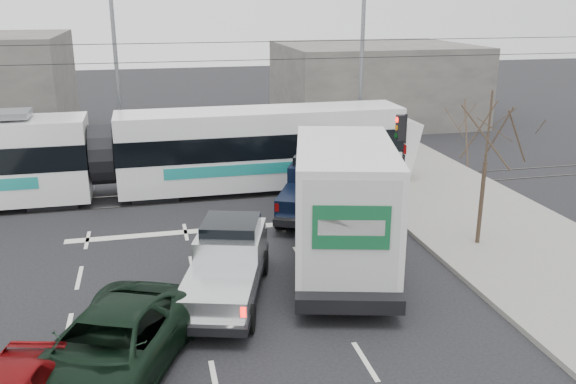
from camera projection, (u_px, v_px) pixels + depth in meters
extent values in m
plane|color=black|center=(266.00, 307.00, 16.17)|extent=(120.00, 120.00, 0.00)
cube|color=gray|center=(563.00, 272.00, 18.09)|extent=(6.00, 60.00, 0.15)
cube|color=#33302D|center=(220.00, 194.00, 25.45)|extent=(60.00, 1.60, 0.03)
cube|color=slate|center=(374.00, 83.00, 40.28)|extent=(12.00, 10.00, 5.00)
cylinder|color=#47382B|center=(481.00, 203.00, 19.67)|extent=(0.14, 0.14, 2.75)
cylinder|color=#47382B|center=(489.00, 127.00, 18.91)|extent=(0.07, 0.07, 2.25)
cylinder|color=black|center=(403.00, 161.00, 23.04)|extent=(0.12, 0.12, 3.60)
cube|color=black|center=(400.00, 128.00, 22.60)|extent=(0.28, 0.28, 0.95)
cylinder|color=#FF0C07|center=(397.00, 120.00, 22.48)|extent=(0.06, 0.20, 0.20)
cylinder|color=orange|center=(397.00, 128.00, 22.57)|extent=(0.06, 0.20, 0.20)
cylinder|color=#05330C|center=(396.00, 136.00, 22.66)|extent=(0.06, 0.20, 0.20)
cube|color=white|center=(405.00, 149.00, 22.74)|extent=(0.02, 0.30, 0.40)
cylinder|color=slate|center=(361.00, 71.00, 29.42)|extent=(0.20, 0.20, 9.00)
cylinder|color=slate|center=(117.00, 72.00, 28.80)|extent=(0.20, 0.20, 9.00)
cylinder|color=black|center=(215.00, 61.00, 23.79)|extent=(60.00, 0.03, 0.03)
cylinder|color=black|center=(214.00, 42.00, 23.57)|extent=(60.00, 0.03, 0.03)
cube|color=white|center=(262.00, 167.00, 26.05)|extent=(11.96, 2.56, 1.45)
cube|color=black|center=(262.00, 141.00, 25.71)|extent=(12.02, 2.58, 0.99)
cube|color=white|center=(261.00, 120.00, 25.44)|extent=(11.96, 2.46, 0.92)
cube|color=teal|center=(268.00, 168.00, 24.80)|extent=(8.37, 0.05, 0.46)
cylinder|color=black|center=(102.00, 154.00, 24.35)|extent=(0.94, 2.41, 2.41)
cube|color=black|center=(56.00, 198.00, 24.44)|extent=(1.87, 2.14, 0.33)
cube|color=black|center=(155.00, 192.00, 25.29)|extent=(1.87, 2.14, 0.33)
cube|color=black|center=(334.00, 179.00, 27.01)|extent=(1.87, 2.14, 0.33)
cube|color=black|center=(226.00, 282.00, 16.47)|extent=(3.22, 5.51, 0.22)
cube|color=silver|center=(231.00, 247.00, 17.17)|extent=(2.32, 2.60, 1.03)
cube|color=black|center=(231.00, 228.00, 17.09)|extent=(1.91, 1.94, 0.49)
cube|color=silver|center=(238.00, 238.00, 18.42)|extent=(1.91, 1.39, 0.49)
cube|color=silver|center=(219.00, 290.00, 15.27)|extent=(2.36, 2.75, 0.58)
cube|color=silver|center=(209.00, 326.00, 14.05)|extent=(1.63, 0.63, 0.16)
cube|color=#FF0C07|center=(176.00, 310.00, 14.10)|extent=(0.14, 0.10, 0.25)
cube|color=#FF0C07|center=(243.00, 312.00, 14.00)|extent=(0.14, 0.10, 0.25)
cylinder|color=black|center=(208.00, 261.00, 18.14)|extent=(0.45, 0.76, 0.72)
cylinder|color=black|center=(263.00, 262.00, 18.04)|extent=(0.45, 0.76, 0.72)
cylinder|color=black|center=(183.00, 317.00, 14.97)|extent=(0.45, 0.76, 0.72)
cylinder|color=black|center=(249.00, 319.00, 14.87)|extent=(0.45, 0.76, 0.72)
cube|color=black|center=(341.00, 246.00, 18.61)|extent=(4.61, 8.30, 0.39)
cube|color=white|center=(337.00, 187.00, 21.17)|extent=(2.96, 2.48, 1.80)
cube|color=black|center=(337.00, 167.00, 21.11)|extent=(2.46, 1.78, 0.68)
cube|color=silver|center=(344.00, 202.00, 17.35)|extent=(3.97, 5.86, 3.32)
cube|color=silver|center=(351.00, 237.00, 14.82)|extent=(2.31, 0.66, 2.92)
cube|color=#13562F|center=(351.00, 228.00, 14.69)|extent=(1.83, 0.50, 1.13)
cube|color=black|center=(349.00, 307.00, 15.11)|extent=(2.42, 0.89, 0.20)
cylinder|color=black|center=(303.00, 220.00, 21.07)|extent=(0.58, 1.07, 1.01)
cylinder|color=black|center=(371.00, 221.00, 21.01)|extent=(0.58, 1.07, 1.01)
cylinder|color=black|center=(302.00, 278.00, 16.55)|extent=(0.61, 1.17, 1.13)
cylinder|color=black|center=(390.00, 279.00, 16.49)|extent=(0.61, 1.17, 1.13)
cube|color=black|center=(312.00, 202.00, 22.83)|extent=(3.81, 5.37, 0.25)
cube|color=black|center=(316.00, 177.00, 23.47)|extent=(2.55, 2.69, 1.16)
cube|color=black|center=(317.00, 161.00, 23.38)|extent=(2.07, 2.04, 0.56)
cube|color=black|center=(321.00, 174.00, 24.67)|extent=(1.99, 1.57, 0.56)
cube|color=black|center=(307.00, 201.00, 21.67)|extent=(2.61, 2.83, 0.66)
cube|color=silver|center=(300.00, 220.00, 20.53)|extent=(1.64, 0.88, 0.18)
cube|color=#590505|center=(277.00, 207.00, 20.67)|extent=(0.16, 0.13, 0.28)
cube|color=#590505|center=(325.00, 211.00, 20.35)|extent=(0.16, 0.13, 0.28)
cylinder|color=black|center=(297.00, 191.00, 24.55)|extent=(0.59, 0.85, 0.81)
cylinder|color=black|center=(340.00, 194.00, 24.22)|extent=(0.59, 0.85, 0.81)
cylinder|color=black|center=(280.00, 218.00, 21.53)|extent=(0.59, 0.85, 0.81)
cylinder|color=black|center=(329.00, 222.00, 21.20)|extent=(0.59, 0.85, 0.81)
imported|color=black|center=(110.00, 348.00, 12.89)|extent=(4.46, 5.98, 1.51)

